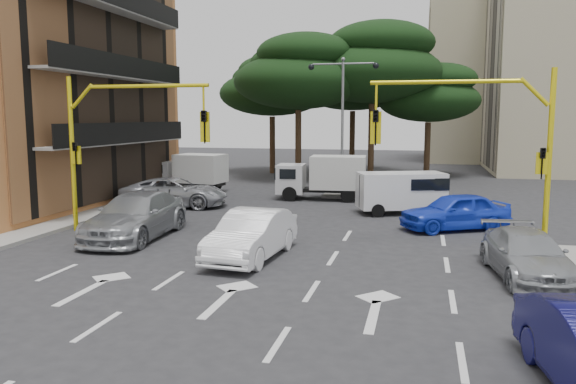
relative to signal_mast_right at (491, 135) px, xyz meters
name	(u,v)px	position (x,y,z in m)	size (l,w,h in m)	color
ground	(272,255)	(-6.80, -1.99, -3.88)	(120.00, 120.00, 0.00)	#28282B
median_strip	(342,190)	(-6.80, 14.01, -3.81)	(1.40, 6.00, 0.15)	gray
apartment_beige_far	(509,78)	(6.15, 42.01, 4.47)	(16.20, 12.15, 16.70)	#B4AD87
pine_left_near	(299,72)	(-10.75, 19.96, 3.72)	(9.15, 9.15, 10.23)	#382616
pine_center	(373,63)	(-5.75, 21.96, 4.41)	(9.98, 9.98, 11.16)	#382616
pine_left_far	(273,86)	(-13.75, 23.96, 3.03)	(8.32, 8.32, 9.30)	#382616
pine_right	(430,93)	(-1.75, 23.96, 2.33)	(7.49, 7.49, 8.37)	#382616
pine_back	(354,78)	(-7.75, 26.96, 3.72)	(9.15, 9.15, 10.23)	#382616
signal_mast_right	(491,135)	(0.00, 0.00, 0.00)	(5.79, 0.37, 6.00)	yellow
signal_mast_left	(113,132)	(-13.61, 0.00, 0.00)	(5.79, 0.37, 6.00)	yellow
street_lamp_center	(343,100)	(-6.80, 14.01, 1.54)	(4.16, 0.36, 7.77)	slate
car_white_hatch	(252,235)	(-7.31, -2.60, -3.12)	(1.61, 4.62, 1.52)	white
car_blue_compact	(455,211)	(-0.80, 3.64, -3.14)	(1.75, 4.35, 1.48)	blue
car_silver_wagon	(136,216)	(-12.42, -0.65, -3.06)	(2.31, 5.68, 1.65)	#9A9DA2
car_silver_cross_a	(175,192)	(-14.14, 6.43, -3.16)	(2.42, 5.24, 1.46)	#A2A4AA
car_silver_parked	(527,255)	(0.80, -2.91, -3.23)	(1.83, 4.51, 1.31)	#999CA1
van_white	(401,193)	(-3.05, 7.00, -2.91)	(1.77, 3.91, 1.96)	white
box_truck_a	(189,173)	(-15.80, 12.01, -2.75)	(1.93, 4.61, 2.27)	silver
box_truck_b	(322,178)	(-7.40, 10.58, -2.69)	(2.04, 4.85, 2.39)	silver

